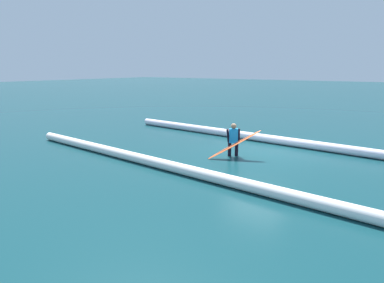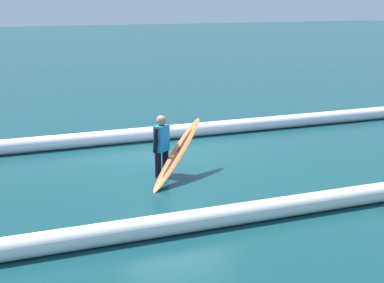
# 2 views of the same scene
# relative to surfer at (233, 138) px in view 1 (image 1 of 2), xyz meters

# --- Properties ---
(ground_plane) EXTENTS (162.16, 162.16, 0.00)m
(ground_plane) POSITION_rel_surfer_xyz_m (-0.66, -0.94, -0.73)
(ground_plane) COLOR #103B41
(surfer) EXTENTS (0.45, 0.40, 1.33)m
(surfer) POSITION_rel_surfer_xyz_m (0.00, 0.00, 0.00)
(surfer) COLOR black
(surfer) RESTS_ON ground_plane
(surfboard) EXTENTS (1.80, 1.53, 1.16)m
(surfboard) POSITION_rel_surfer_xyz_m (-0.23, 0.34, -0.17)
(surfboard) COLOR #E55926
(surfboard) RESTS_ON ground_plane
(wave_crest_foreground) EXTENTS (17.00, 1.31, 0.38)m
(wave_crest_foreground) POSITION_rel_surfer_xyz_m (-0.59, -3.03, -0.54)
(wave_crest_foreground) COLOR white
(wave_crest_foreground) RESTS_ON ground_plane
(wave_crest_midground) EXTENTS (17.19, 1.46, 0.36)m
(wave_crest_midground) POSITION_rel_surfer_xyz_m (0.29, 3.04, -0.55)
(wave_crest_midground) COLOR white
(wave_crest_midground) RESTS_ON ground_plane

